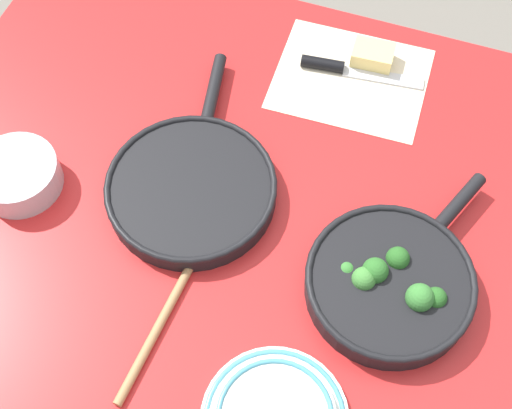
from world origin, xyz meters
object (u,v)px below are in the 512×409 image
(skillet_eggs, at_px, (192,188))
(cheese_block, at_px, (373,56))
(wooden_spoon, at_px, (185,277))
(prep_bowl_steel, at_px, (18,175))
(skillet_broccoli, at_px, (391,282))
(grater_knife, at_px, (344,69))

(skillet_eggs, height_order, cheese_block, skillet_eggs)
(skillet_eggs, xyz_separation_m, cheese_block, (0.22, 0.40, -0.00))
(wooden_spoon, bearing_deg, prep_bowl_steel, 81.65)
(cheese_block, bearing_deg, skillet_broccoli, -72.23)
(grater_knife, height_order, cheese_block, cheese_block)
(skillet_eggs, distance_m, prep_bowl_steel, 0.31)
(wooden_spoon, relative_size, grater_knife, 1.52)
(skillet_broccoli, distance_m, cheese_block, 0.49)
(wooden_spoon, relative_size, prep_bowl_steel, 2.50)
(prep_bowl_steel, bearing_deg, cheese_block, 43.04)
(skillet_eggs, distance_m, wooden_spoon, 0.17)
(skillet_broccoli, distance_m, grater_knife, 0.47)
(skillet_broccoli, height_order, skillet_eggs, skillet_broccoli)
(skillet_broccoli, relative_size, grater_knife, 1.59)
(skillet_eggs, xyz_separation_m, prep_bowl_steel, (-0.30, -0.08, 0.01))
(wooden_spoon, xyz_separation_m, prep_bowl_steel, (-0.35, 0.08, 0.02))
(wooden_spoon, height_order, cheese_block, cheese_block)
(skillet_eggs, bearing_deg, cheese_block, -39.86)
(skillet_eggs, distance_m, grater_knife, 0.40)
(prep_bowl_steel, bearing_deg, skillet_eggs, 15.17)
(wooden_spoon, xyz_separation_m, cheese_block, (0.17, 0.56, 0.01))
(prep_bowl_steel, bearing_deg, wooden_spoon, -12.50)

